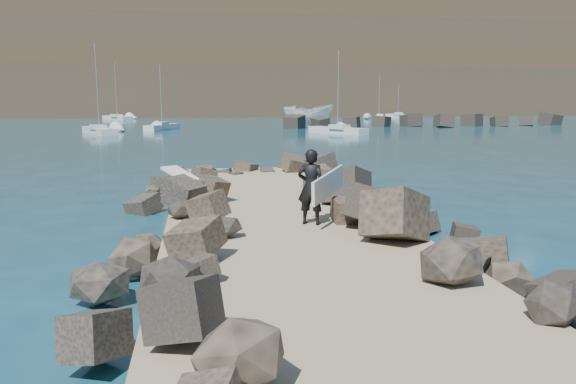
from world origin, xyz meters
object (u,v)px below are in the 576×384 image
(boat_imported, at_px, (308,114))
(sailboat_c, at_px, (338,130))
(surfer_with_board, at_px, (313,187))
(surfboard_resting, at_px, (188,182))

(boat_imported, xyz_separation_m, sailboat_c, (-0.89, -20.79, -1.02))
(boat_imported, bearing_deg, surfer_with_board, 176.66)
(surfer_with_board, bearing_deg, boat_imported, 79.13)
(surfer_with_board, relative_size, sailboat_c, 0.24)
(surfboard_resting, bearing_deg, boat_imported, 42.57)
(surfboard_resting, distance_m, surfer_with_board, 5.77)
(boat_imported, height_order, surfer_with_board, boat_imported)
(surfboard_resting, bearing_deg, sailboat_c, 36.50)
(boat_imported, distance_m, sailboat_c, 20.83)
(surfboard_resting, relative_size, surfer_with_board, 1.21)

